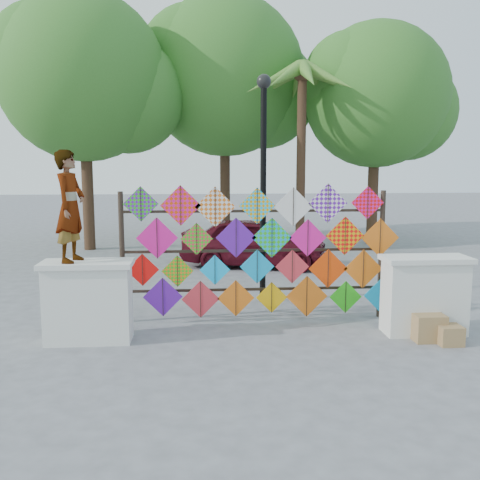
# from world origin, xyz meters

# --- Properties ---
(ground) EXTENTS (80.00, 80.00, 0.00)m
(ground) POSITION_xyz_m (0.00, 0.00, 0.00)
(ground) COLOR gray
(ground) RESTS_ON ground
(parapet_left) EXTENTS (1.40, 0.65, 1.28)m
(parapet_left) POSITION_xyz_m (-2.70, -0.20, 0.65)
(parapet_left) COLOR silver
(parapet_left) RESTS_ON ground
(parapet_right) EXTENTS (1.40, 0.65, 1.28)m
(parapet_right) POSITION_xyz_m (2.70, -0.20, 0.65)
(parapet_right) COLOR silver
(parapet_right) RESTS_ON ground
(kite_rack) EXTENTS (4.92, 0.24, 2.43)m
(kite_rack) POSITION_xyz_m (0.11, 0.73, 1.23)
(kite_rack) COLOR black
(kite_rack) RESTS_ON ground
(tree_west) EXTENTS (5.85, 5.20, 8.01)m
(tree_west) POSITION_xyz_m (-4.40, 9.03, 5.38)
(tree_west) COLOR #472A1E
(tree_west) RESTS_ON ground
(tree_mid) EXTENTS (6.30, 5.60, 8.61)m
(tree_mid) POSITION_xyz_m (0.11, 11.03, 5.77)
(tree_mid) COLOR #472A1E
(tree_mid) RESTS_ON ground
(tree_east) EXTENTS (5.40, 4.80, 7.42)m
(tree_east) POSITION_xyz_m (5.09, 9.53, 4.99)
(tree_east) COLOR #472A1E
(tree_east) RESTS_ON ground
(palm_tree) EXTENTS (3.62, 3.62, 5.83)m
(palm_tree) POSITION_xyz_m (2.20, 8.00, 4.95)
(palm_tree) COLOR #472A1E
(palm_tree) RESTS_ON ground
(vendor_woman) EXTENTS (0.54, 0.70, 1.70)m
(vendor_woman) POSITION_xyz_m (-2.91, -0.20, 2.13)
(vendor_woman) COLOR #99999E
(vendor_woman) RESTS_ON parapet_left
(sedan) EXTENTS (4.17, 2.40, 1.33)m
(sedan) POSITION_xyz_m (0.52, 5.72, 0.67)
(sedan) COLOR #4E0D18
(sedan) RESTS_ON ground
(lamppost) EXTENTS (0.28, 0.28, 4.46)m
(lamppost) POSITION_xyz_m (0.30, 2.00, 2.69)
(lamppost) COLOR black
(lamppost) RESTS_ON ground
(cardboard_box_near) EXTENTS (0.48, 0.43, 0.43)m
(cardboard_box_near) POSITION_xyz_m (2.62, -0.55, 0.21)
(cardboard_box_near) COLOR tan
(cardboard_box_near) RESTS_ON ground
(cardboard_box_far) EXTENTS (0.36, 0.33, 0.30)m
(cardboard_box_far) POSITION_xyz_m (2.87, -0.78, 0.15)
(cardboard_box_far) COLOR tan
(cardboard_box_far) RESTS_ON ground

